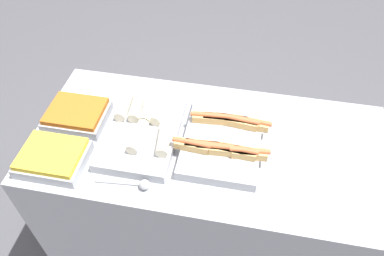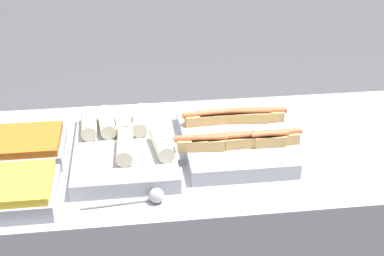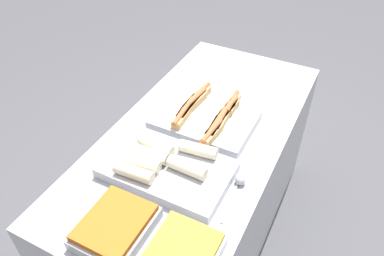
{
  "view_description": "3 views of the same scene",
  "coord_description": "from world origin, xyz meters",
  "views": [
    {
      "loc": [
        0.13,
        -1.11,
        2.15
      ],
      "look_at": [
        -0.08,
        0.0,
        0.93
      ],
      "focal_mm": 35.0,
      "sensor_mm": 36.0,
      "label": 1
    },
    {
      "loc": [
        -0.28,
        -1.56,
        1.74
      ],
      "look_at": [
        -0.08,
        0.0,
        0.93
      ],
      "focal_mm": 50.0,
      "sensor_mm": 36.0,
      "label": 2
    },
    {
      "loc": [
        -1.22,
        -0.58,
        2.02
      ],
      "look_at": [
        -0.08,
        0.0,
        0.93
      ],
      "focal_mm": 35.0,
      "sensor_mm": 36.0,
      "label": 3
    }
  ],
  "objects": [
    {
      "name": "counter",
      "position": [
        0.0,
        0.0,
        0.43
      ],
      "size": [
        1.63,
        0.78,
        0.85
      ],
      "color": "#A8AAB2",
      "rests_on": "ground_plane"
    },
    {
      "name": "tray_hotdogs",
      "position": [
        0.06,
        -0.0,
        0.89
      ],
      "size": [
        0.42,
        0.47,
        0.1
      ],
      "color": "#A8AAB2",
      "rests_on": "counter"
    },
    {
      "name": "tray_wraps",
      "position": [
        -0.31,
        0.01,
        0.89
      ],
      "size": [
        0.32,
        0.53,
        0.1
      ],
      "color": "#A8AAB2",
      "rests_on": "counter"
    },
    {
      "name": "tray_side_front",
      "position": [
        -0.64,
        -0.24,
        0.89
      ],
      "size": [
        0.28,
        0.23,
        0.07
      ],
      "color": "#A8AAB2",
      "rests_on": "counter"
    },
    {
      "name": "tray_side_back",
      "position": [
        -0.64,
        0.02,
        0.89
      ],
      "size": [
        0.28,
        0.23,
        0.07
      ],
      "color": "#A8AAB2",
      "rests_on": "counter"
    },
    {
      "name": "serving_spoon_near",
      "position": [
        -0.24,
        -0.29,
        0.87
      ],
      "size": [
        0.24,
        0.04,
        0.04
      ],
      "color": "#B2B5BA",
      "rests_on": "counter"
    }
  ]
}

